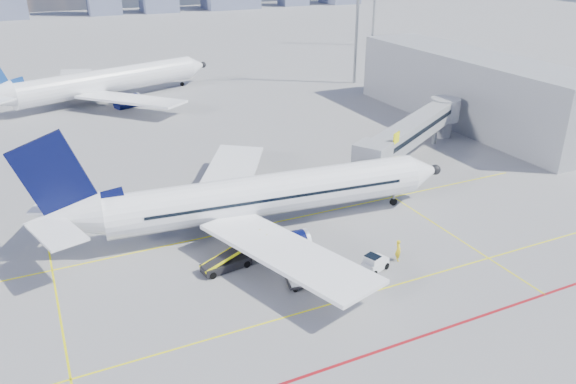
# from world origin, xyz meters

# --- Properties ---
(ground) EXTENTS (420.00, 420.00, 0.00)m
(ground) POSITION_xyz_m (0.00, 0.00, 0.00)
(ground) COLOR gray
(ground) RESTS_ON ground
(apron_markings) EXTENTS (90.00, 35.12, 0.01)m
(apron_markings) POSITION_xyz_m (-0.58, -3.91, 0.01)
(apron_markings) COLOR yellow
(apron_markings) RESTS_ON ground
(jet_bridge) EXTENTS (23.55, 15.78, 6.30)m
(jet_bridge) POSITION_xyz_m (23.51, 16.91, 3.74)
(jet_bridge) COLOR #9B9EA4
(jet_bridge) RESTS_ON ground
(terminal_block) EXTENTS (10.00, 42.00, 10.00)m
(terminal_block) POSITION_xyz_m (39.95, 26.00, 5.00)
(terminal_block) COLOR #9B9EA4
(terminal_block) RESTS_ON ground
(floodlight_mast_ne) EXTENTS (3.20, 0.61, 25.45)m
(floodlight_mast_ne) POSITION_xyz_m (38.00, 55.00, 13.59)
(floodlight_mast_ne) COLOR gray
(floodlight_mast_ne) RESTS_ON ground
(main_aircraft) EXTENTS (39.86, 34.68, 11.65)m
(main_aircraft) POSITION_xyz_m (-2.21, 7.79, 3.22)
(main_aircraft) COLOR white
(main_aircraft) RESTS_ON ground
(second_aircraft) EXTENTS (41.70, 35.53, 12.52)m
(second_aircraft) POSITION_xyz_m (-7.92, 61.65, 3.22)
(second_aircraft) COLOR white
(second_aircraft) RESTS_ON ground
(baggage_tug) EXTENTS (2.53, 2.02, 1.55)m
(baggage_tug) POSITION_xyz_m (3.99, -3.47, 0.74)
(baggage_tug) COLOR white
(baggage_tug) RESTS_ON ground
(cargo_dolly) EXTENTS (4.32, 2.59, 2.21)m
(cargo_dolly) POSITION_xyz_m (-1.51, -2.99, 1.21)
(cargo_dolly) COLOR black
(cargo_dolly) RESTS_ON ground
(belt_loader) EXTENTS (6.01, 2.17, 2.41)m
(belt_loader) POSITION_xyz_m (-6.78, 2.03, 0.62)
(belt_loader) COLOR black
(belt_loader) RESTS_ON ground
(ramp_worker) EXTENTS (0.61, 0.79, 1.94)m
(ramp_worker) POSITION_xyz_m (6.74, -2.89, 0.97)
(ramp_worker) COLOR yellow
(ramp_worker) RESTS_ON ground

